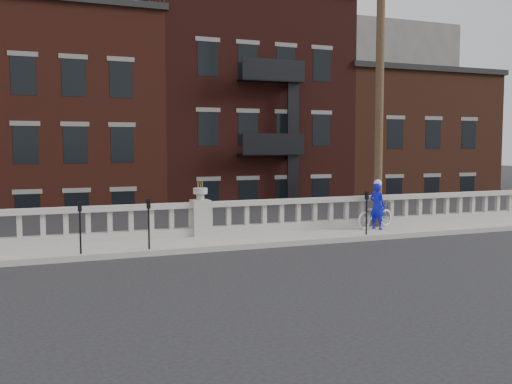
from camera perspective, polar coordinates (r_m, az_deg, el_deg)
ground at (r=14.12m, az=-1.08°, el=-7.29°), size 120.00×120.00×0.00m
sidewalk at (r=16.90m, az=-4.67°, el=-5.05°), size 32.00×2.20×0.15m
balustrade at (r=17.71m, az=-5.58°, el=-2.76°), size 28.00×0.34×1.03m
planter_pedestal at (r=17.69m, az=-5.58°, el=-2.15°), size 0.55×0.55×1.76m
lower_level at (r=36.38m, az=-13.11°, el=4.09°), size 80.00×44.00×20.80m
utility_pole at (r=20.02m, az=12.27°, el=11.20°), size 1.60×0.28×10.00m
parking_meter_b at (r=15.25m, az=-17.19°, el=-2.81°), size 0.10×0.09×1.36m
parking_meter_c at (r=15.48m, az=-10.68°, el=-2.57°), size 0.10×0.09×1.36m
parking_meter_d at (r=18.03m, az=11.00°, el=-1.56°), size 0.10×0.09×1.36m
bicycle at (r=19.71m, az=11.81°, el=-2.19°), size 1.82×1.10×0.91m
cyclist at (r=19.30m, az=12.04°, el=-1.38°), size 0.55×0.66×1.55m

